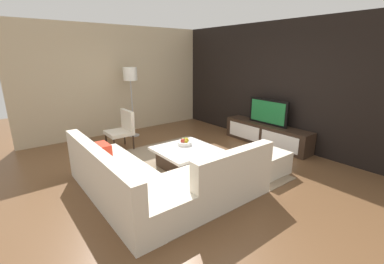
{
  "coord_description": "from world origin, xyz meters",
  "views": [
    {
      "loc": [
        3.63,
        -2.66,
        2.08
      ],
      "look_at": [
        -0.31,
        0.41,
        0.6
      ],
      "focal_mm": 24.63,
      "sensor_mm": 36.0,
      "label": 1
    }
  ],
  "objects": [
    {
      "name": "media_console",
      "position": [
        0.0,
        2.4,
        0.25
      ],
      "size": [
        2.19,
        0.45,
        0.5
      ],
      "color": "#332319",
      "rests_on": "ground"
    },
    {
      "name": "sectional_couch",
      "position": [
        0.52,
        -0.92,
        0.29
      ],
      "size": [
        2.53,
        2.28,
        0.83
      ],
      "color": "beige",
      "rests_on": "ground"
    },
    {
      "name": "side_wall_left",
      "position": [
        -3.2,
        0.2,
        1.4
      ],
      "size": [
        0.12,
        5.2,
        2.8
      ],
      "primitive_type": "cube",
      "color": "#C6B28E",
      "rests_on": "ground"
    },
    {
      "name": "accent_chair_near",
      "position": [
        -1.85,
        -0.38,
        0.49
      ],
      "size": [
        0.55,
        0.53,
        0.87
      ],
      "rotation": [
        0.0,
        0.0,
        -0.04
      ],
      "color": "#332319",
      "rests_on": "ground"
    },
    {
      "name": "ottoman",
      "position": [
        0.94,
        1.1,
        0.2
      ],
      "size": [
        0.7,
        0.7,
        0.4
      ],
      "primitive_type": "cube",
      "color": "beige",
      "rests_on": "ground"
    },
    {
      "name": "television",
      "position": [
        0.0,
        2.4,
        0.8
      ],
      "size": [
        1.02,
        0.06,
        0.59
      ],
      "color": "black",
      "rests_on": "media_console"
    },
    {
      "name": "ground_plane",
      "position": [
        0.0,
        0.0,
        0.0
      ],
      "size": [
        14.0,
        14.0,
        0.0
      ],
      "primitive_type": "plane",
      "color": "brown"
    },
    {
      "name": "fruit_bowl",
      "position": [
        -0.28,
        0.2,
        0.43
      ],
      "size": [
        0.28,
        0.28,
        0.14
      ],
      "color": "silver",
      "rests_on": "coffee_table"
    },
    {
      "name": "feature_wall_back",
      "position": [
        0.0,
        2.7,
        1.4
      ],
      "size": [
        6.4,
        0.12,
        2.8
      ],
      "primitive_type": "cube",
      "color": "black",
      "rests_on": "ground"
    },
    {
      "name": "area_rug",
      "position": [
        -0.1,
        0.0,
        0.01
      ],
      "size": [
        3.13,
        2.65,
        0.01
      ],
      "primitive_type": "cube",
      "color": "gray",
      "rests_on": "ground"
    },
    {
      "name": "floor_lamp",
      "position": [
        -2.59,
        0.23,
        1.51
      ],
      "size": [
        0.34,
        0.34,
        1.77
      ],
      "color": "#A5A5AA",
      "rests_on": "ground"
    },
    {
      "name": "coffee_table",
      "position": [
        -0.1,
        0.1,
        0.2
      ],
      "size": [
        1.03,
        1.06,
        0.38
      ],
      "color": "#332319",
      "rests_on": "ground"
    }
  ]
}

